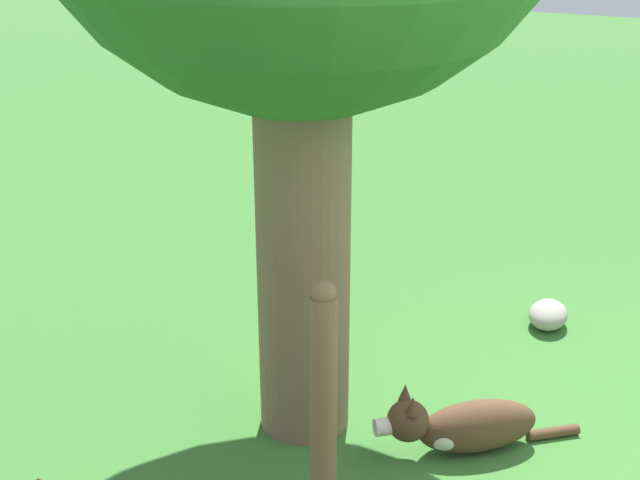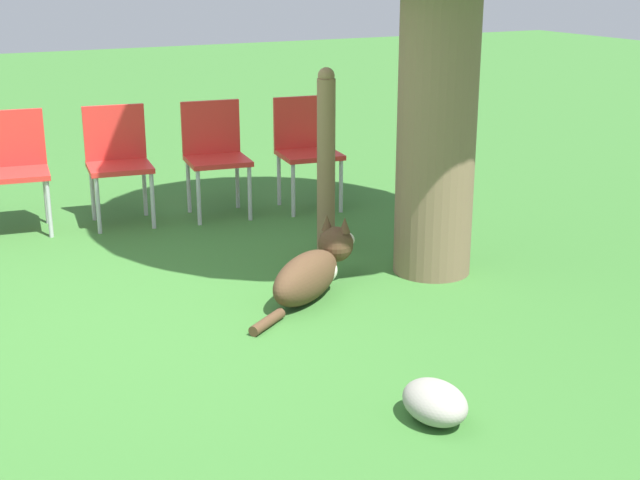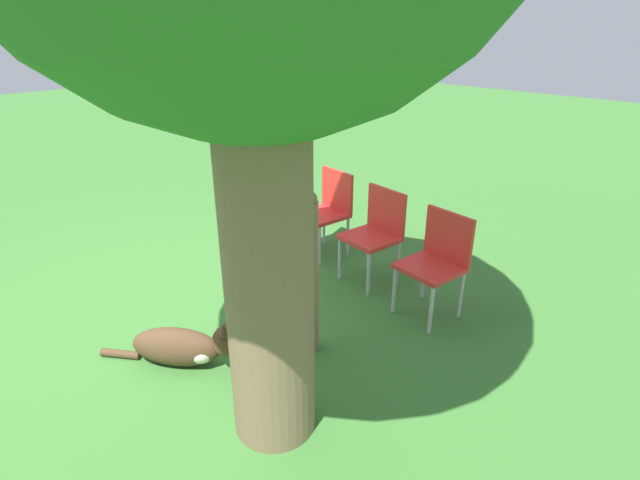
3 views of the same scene
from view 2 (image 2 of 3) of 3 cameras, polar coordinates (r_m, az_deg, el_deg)
The scene contains 8 objects.
ground_plane at distance 4.99m, azimuth -7.02°, elevation -4.27°, with size 30.00×30.00×0.00m, color #38702D.
dog at distance 5.06m, azimuth -0.44°, elevation -1.97°, with size 0.72×0.95×0.40m.
fence_post at distance 5.76m, azimuth 0.39°, elevation 5.13°, with size 0.12×0.12×1.20m.
red_chair_0 at distance 6.58m, azimuth -18.95°, elevation 4.71°, with size 0.47×0.49×0.84m.
red_chair_1 at distance 6.60m, azimuth -12.80°, elevation 5.26°, with size 0.47×0.49×0.84m.
red_chair_2 at distance 6.69m, azimuth -6.74°, elevation 5.74°, with size 0.47×0.49×0.84m.
red_chair_3 at distance 6.86m, azimuth -0.90°, elevation 6.14°, with size 0.47×0.49×0.84m.
garden_rock at distance 3.79m, azimuth 7.36°, elevation -10.25°, with size 0.33×0.24×0.17m.
Camera 2 is at (4.37, -1.54, 1.84)m, focal length 50.00 mm.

